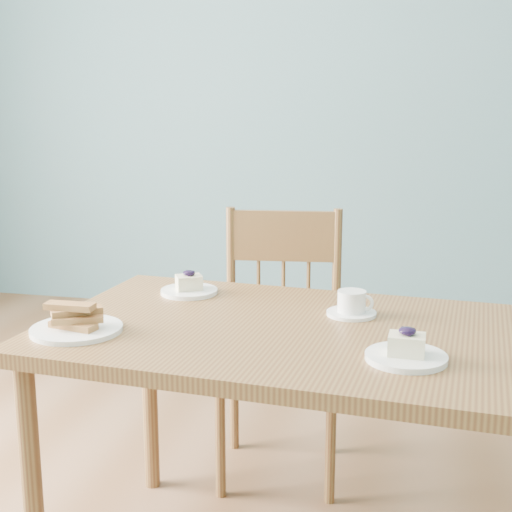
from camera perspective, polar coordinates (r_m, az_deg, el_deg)
room at (r=1.47m, az=0.01°, el=17.94°), size 5.01×5.01×2.71m
dining_table at (r=1.72m, az=4.29°, el=-7.99°), size 1.32×0.82×0.68m
dining_chair at (r=2.32m, az=1.96°, el=-6.93°), size 0.44×0.42×0.86m
cheesecake_plate_near at (r=1.52m, az=11.94°, el=-7.51°), size 0.17×0.17×0.07m
cheesecake_plate_far at (r=2.00m, az=-5.38°, el=-2.52°), size 0.16×0.16×0.07m
coffee_cup at (r=1.81m, az=7.69°, el=-3.90°), size 0.13×0.13×0.06m
biscotti_plate at (r=1.72m, az=-14.19°, el=-5.23°), size 0.21×0.21×0.07m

